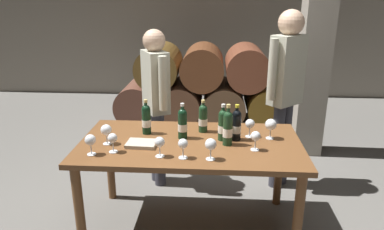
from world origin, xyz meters
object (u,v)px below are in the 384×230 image
wine_bottle_2 (183,123)px  tasting_notebook (142,144)px  wine_glass_3 (211,145)px  wine_glass_8 (90,141)px  sommelier_presenting (286,84)px  taster_seated_left (156,95)px  wine_bottle_4 (146,119)px  wine_bottle_5 (203,118)px  dining_table (190,153)px  wine_glass_4 (183,145)px  wine_bottle_1 (228,128)px  wine_glass_7 (256,137)px  wine_glass_5 (271,125)px  wine_bottle_0 (223,125)px  wine_glass_0 (160,143)px  wine_bottle_3 (236,125)px  wine_glass_2 (106,130)px  wine_glass_6 (250,124)px  wine_glass_1 (113,139)px

wine_bottle_2 → tasting_notebook: 0.36m
wine_glass_3 → wine_glass_8: (-0.84, 0.02, -0.00)m
sommelier_presenting → taster_seated_left: 1.22m
wine_bottle_4 → wine_bottle_5: wine_bottle_4 is taller
wine_bottle_5 → tasting_notebook: bearing=-144.7°
dining_table → wine_glass_3: (0.16, -0.30, 0.20)m
wine_glass_3 → wine_glass_4: wine_glass_3 is taller
wine_bottle_1 → wine_glass_7: bearing=-24.0°
wine_bottle_4 → taster_seated_left: (-0.01, 0.57, 0.04)m
wine_glass_3 → wine_glass_4: 0.19m
wine_glass_5 → tasting_notebook: (-0.98, -0.20, -0.10)m
wine_bottle_0 → wine_glass_8: bearing=-160.3°
wine_glass_4 → tasting_notebook: size_ratio=0.65×
wine_bottle_4 → wine_glass_7: bearing=-18.0°
wine_bottle_2 → wine_glass_4: 0.36m
wine_glass_0 → sommelier_presenting: sommelier_presenting is taller
wine_bottle_2 → wine_glass_3: bearing=-58.8°
wine_glass_5 → wine_bottle_3: bearing=-171.3°
dining_table → wine_glass_7: wine_glass_7 is taller
wine_bottle_1 → wine_bottle_5: 0.32m
wine_glass_2 → dining_table: bearing=7.6°
wine_glass_0 → wine_glass_5: 0.90m
wine_bottle_0 → wine_glass_7: size_ratio=1.99×
wine_bottle_5 → tasting_notebook: 0.56m
wine_glass_4 → wine_glass_5: bearing=31.3°
wine_bottle_1 → tasting_notebook: bearing=-174.7°
wine_glass_2 → sommelier_presenting: size_ratio=0.09×
wine_bottle_3 → wine_bottle_4: bearing=173.1°
wine_glass_5 → sommelier_presenting: size_ratio=0.09×
wine_glass_4 → taster_seated_left: bearing=109.0°
wine_bottle_5 → wine_glass_7: 0.52m
dining_table → wine_bottle_5: (0.09, 0.22, 0.21)m
wine_bottle_2 → tasting_notebook: (-0.29, -0.17, -0.11)m
sommelier_presenting → taster_seated_left: sommelier_presenting is taller
wine_glass_6 → sommelier_presenting: sommelier_presenting is taller
wine_bottle_2 → wine_bottle_5: size_ratio=1.05×
wine_bottle_2 → wine_glass_3: (0.23, -0.37, -0.02)m
wine_glass_1 → taster_seated_left: bearing=80.3°
dining_table → wine_bottle_4: bearing=157.5°
wine_bottle_3 → wine_bottle_4: 0.72m
wine_bottle_5 → wine_glass_4: bearing=-103.1°
wine_bottle_3 → tasting_notebook: (-0.71, -0.16, -0.11)m
wine_glass_4 → taster_seated_left: (-0.35, 1.01, 0.06)m
wine_bottle_4 → wine_glass_8: bearing=-126.5°
wine_bottle_2 → wine_bottle_3: size_ratio=1.00×
dining_table → wine_glass_7: 0.53m
wine_bottle_4 → wine_glass_2: bearing=-137.9°
wine_bottle_3 → wine_glass_7: 0.23m
wine_bottle_5 → wine_glass_5: (0.53, -0.12, -0.01)m
dining_table → wine_bottle_3: size_ratio=5.93×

